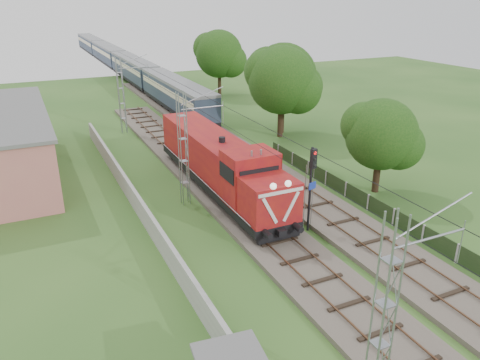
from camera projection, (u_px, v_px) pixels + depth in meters
ground at (315, 279)px, 24.58m from camera, size 140.00×140.00×0.00m
track_main at (255, 221)px, 30.39m from camera, size 4.20×70.00×0.45m
track_side at (239, 153)px, 43.28m from camera, size 4.20×80.00×0.45m
catenary at (184, 149)px, 31.98m from camera, size 3.31×70.00×8.00m
boundary_wall at (137, 202)px, 31.80m from camera, size 0.25×40.00×1.50m
fence at (394, 217)px, 30.04m from camera, size 0.12×32.00×1.20m
locomotive at (220, 163)px, 34.42m from camera, size 3.21×18.36×4.66m
coach_rake at (119, 60)px, 86.18m from camera, size 2.98×89.06×3.45m
signal_post at (312, 175)px, 28.16m from camera, size 0.60×0.47×5.52m
tree_a at (382, 135)px, 33.84m from camera, size 5.47×5.21×7.09m
tree_b at (284, 78)px, 48.30m from camera, size 7.23×6.88×9.37m
tree_c at (282, 81)px, 46.87m from camera, size 7.14×6.80×9.25m
tree_d at (220, 54)px, 67.21m from camera, size 7.12×6.78×9.22m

